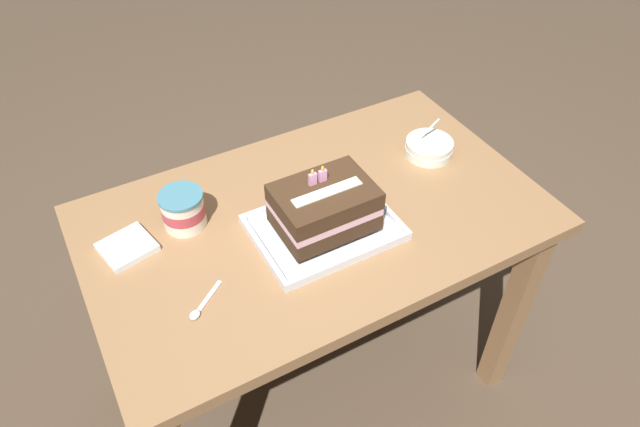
# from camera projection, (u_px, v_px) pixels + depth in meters

# --- Properties ---
(ground_plane) EXTENTS (8.00, 8.00, 0.00)m
(ground_plane) POSITION_uv_depth(u_px,v_px,m) (317.00, 375.00, 1.96)
(ground_plane) COLOR #4C3D2D
(dining_table) EXTENTS (1.13, 0.69, 0.75)m
(dining_table) POSITION_uv_depth(u_px,v_px,m) (316.00, 247.00, 1.53)
(dining_table) COLOR olive
(dining_table) RESTS_ON ground_plane
(foil_tray) EXTENTS (0.33, 0.25, 0.02)m
(foil_tray) POSITION_uv_depth(u_px,v_px,m) (324.00, 229.00, 1.40)
(foil_tray) COLOR silver
(foil_tray) RESTS_ON dining_table
(birthday_cake) EXTENTS (0.23, 0.16, 0.15)m
(birthday_cake) POSITION_uv_depth(u_px,v_px,m) (324.00, 207.00, 1.35)
(birthday_cake) COLOR #3C2717
(birthday_cake) RESTS_ON foil_tray
(bowl_stack) EXTENTS (0.13, 0.13, 0.10)m
(bowl_stack) POSITION_uv_depth(u_px,v_px,m) (429.00, 148.00, 1.61)
(bowl_stack) COLOR silver
(bowl_stack) RESTS_ON dining_table
(ice_cream_tub) EXTENTS (0.11, 0.11, 0.09)m
(ice_cream_tub) POSITION_uv_depth(u_px,v_px,m) (183.00, 210.00, 1.39)
(ice_cream_tub) COLOR silver
(ice_cream_tub) RESTS_ON dining_table
(serving_spoon_near_tray) EXTENTS (0.10, 0.08, 0.01)m
(serving_spoon_near_tray) POSITION_uv_depth(u_px,v_px,m) (199.00, 309.00, 1.23)
(serving_spoon_near_tray) COLOR silver
(serving_spoon_near_tray) RESTS_ON dining_table
(napkin_pile) EXTENTS (0.13, 0.13, 0.02)m
(napkin_pile) POSITION_uv_depth(u_px,v_px,m) (127.00, 247.00, 1.35)
(napkin_pile) COLOR white
(napkin_pile) RESTS_ON dining_table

